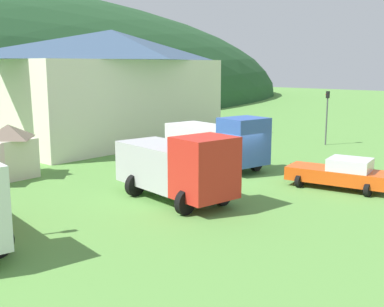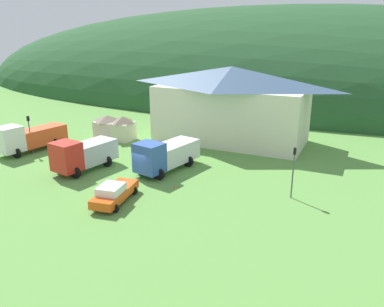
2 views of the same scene
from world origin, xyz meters
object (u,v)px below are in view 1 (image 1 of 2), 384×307
Objects in this scene: box_truck_blue at (219,141)px; service_pickup_orange at (340,173)px; depot_building at (113,85)px; crane_truck_red at (178,166)px; traffic_light_east at (327,112)px; play_shed_cream at (9,150)px; traffic_cone_near_pickup at (291,167)px.

box_truck_blue is 1.45× the size of service_pickup_orange.
depot_building is 2.47× the size of box_truck_blue.
box_truck_blue is at bearing 123.72° from crane_truck_red.
traffic_light_east is (12.70, 6.94, 1.82)m from service_pickup_orange.
play_shed_cream reaches higher than traffic_cone_near_pickup.
box_truck_blue is (-2.19, -12.70, -3.05)m from depot_building.
play_shed_cream is 0.71× the size of traffic_light_east.
traffic_cone_near_pickup is at bearing 50.70° from box_truck_blue.
depot_building is at bearing 126.61° from traffic_light_east.
traffic_cone_near_pickup is (2.91, -3.54, -1.68)m from box_truck_blue.
depot_building is at bearing -178.55° from box_truck_blue.
service_pickup_orange is (-0.16, -8.17, -0.85)m from box_truck_blue.
crane_truck_red is at bearing -132.82° from service_pickup_orange.
crane_truck_red is at bearing 178.87° from traffic_cone_near_pickup.
traffic_light_east is at bearing 109.61° from service_pickup_orange.
traffic_light_east is at bearing 105.45° from crane_truck_red.
play_shed_cream is 0.57× the size of service_pickup_orange.
service_pickup_orange is at bearing -123.53° from traffic_cone_near_pickup.
crane_truck_red is at bearing -120.85° from depot_building.
play_shed_cream is at bearing 159.17° from traffic_light_east.
crane_truck_red is 8.74m from service_pickup_orange.
traffic_light_east is (19.93, 2.11, 0.94)m from crane_truck_red.
traffic_cone_near_pickup is at bearing -87.46° from depot_building.
crane_truck_red is 1.59× the size of traffic_light_east.
service_pickup_orange is at bearing -57.49° from play_shed_cream.
crane_truck_red is at bearing -75.97° from play_shed_cream.
crane_truck_red is 10.69× the size of traffic_cone_near_pickup.
depot_building is at bearing 23.52° from play_shed_cream.
traffic_light_east is (10.35, -13.93, -2.09)m from depot_building.
service_pickup_orange is (9.90, -15.54, -0.75)m from play_shed_cream.
depot_building is 17.48m from traffic_light_east.
traffic_cone_near_pickup is (3.07, 4.63, -0.83)m from service_pickup_orange.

